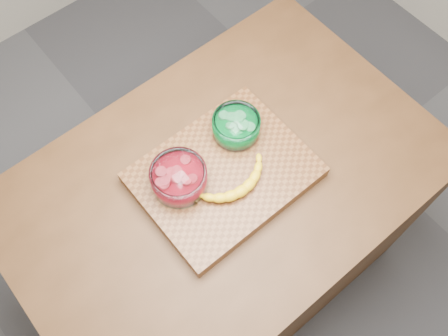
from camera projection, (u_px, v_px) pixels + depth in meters
ground at (224, 267)px, 2.17m from camera, size 3.50×3.50×0.00m
counter at (224, 233)px, 1.77m from camera, size 1.20×0.80×0.90m
cutting_board at (224, 175)px, 1.35m from camera, size 0.45×0.35×0.04m
bowl_red at (179, 178)px, 1.28m from camera, size 0.15×0.15×0.07m
bowl_green at (236, 126)px, 1.36m from camera, size 0.13×0.13×0.06m
banana at (235, 182)px, 1.30m from camera, size 0.24×0.12×0.03m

